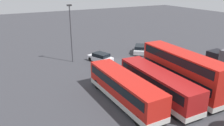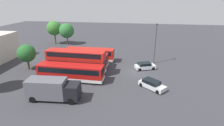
{
  "view_description": "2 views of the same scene",
  "coord_description": "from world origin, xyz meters",
  "views": [
    {
      "loc": [
        16.43,
        29.01,
        11.93
      ],
      "look_at": [
        2.98,
        3.97,
        1.72
      ],
      "focal_mm": 36.3,
      "sensor_mm": 36.0,
      "label": 1
    },
    {
      "loc": [
        -32.91,
        -0.2,
        14.16
      ],
      "look_at": [
        1.1,
        5.1,
        1.31
      ],
      "focal_mm": 28.53,
      "sensor_mm": 36.0,
      "label": 2
    }
  ],
  "objects": [
    {
      "name": "lamp_post_tall",
      "position": [
        5.92,
        -3.74,
        5.12
      ],
      "size": [
        0.7,
        0.3,
        8.85
      ],
      "color": "#38383D",
      "rests_on": "ground"
    },
    {
      "name": "car_small_green",
      "position": [
        2.01,
        -1.67,
        0.7
      ],
      "size": [
        3.15,
        4.49,
        1.43
      ],
      "color": "silver",
      "rests_on": "ground"
    },
    {
      "name": "ground_plane",
      "position": [
        0.0,
        0.0,
        0.0
      ],
      "size": [
        140.0,
        140.0,
        0.0
      ],
      "primitive_type": "plane",
      "color": "#38383D"
    },
    {
      "name": "bus_single_deck_third",
      "position": [
        1.61,
        11.78,
        1.62
      ],
      "size": [
        2.82,
        11.37,
        2.95
      ],
      "color": "#A51919",
      "rests_on": "ground"
    },
    {
      "name": "car_hatchback_silver",
      "position": [
        -6.2,
        -2.66,
        0.7
      ],
      "size": [
        4.24,
        4.6,
        1.43
      ],
      "color": "silver",
      "rests_on": "ground"
    },
    {
      "name": "bus_double_decker_second",
      "position": [
        -1.86,
        11.7,
        2.45
      ],
      "size": [
        2.9,
        11.56,
        4.55
      ],
      "color": "red",
      "rests_on": "ground"
    },
    {
      "name": "bus_single_deck_near_end",
      "position": [
        -5.31,
        11.55,
        1.62
      ],
      "size": [
        2.81,
        11.91,
        2.95
      ],
      "color": "#B71411",
      "rests_on": "ground"
    },
    {
      "name": "bus_single_deck_fourth",
      "position": [
        5.32,
        10.97,
        1.62
      ],
      "size": [
        2.72,
        11.28,
        2.95
      ],
      "color": "red",
      "rests_on": "ground"
    }
  ]
}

